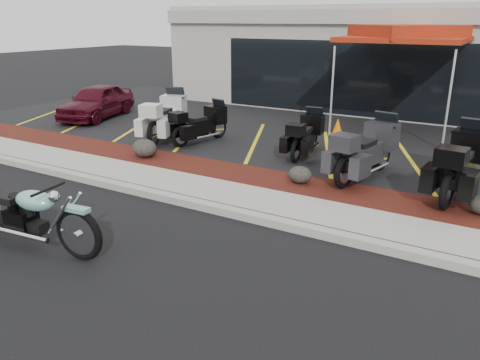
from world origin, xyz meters
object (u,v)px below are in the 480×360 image
Objects in this scene: touring_white at (176,110)px; traffic_cone at (338,126)px; popup_canopy at (406,35)px; parked_car at (97,101)px; hero_cruiser at (78,227)px.

traffic_cone is at bearing -79.54° from touring_white.
popup_canopy reaches higher than touring_white.
popup_canopy is (9.74, 3.19, 2.32)m from parked_car.
touring_white is 7.25m from popup_canopy.
touring_white is 4.93× the size of traffic_cone.
popup_canopy is at bearing -75.48° from touring_white.
hero_cruiser is at bearing -59.82° from parked_car.
popup_canopy is (5.88, 3.61, 2.20)m from touring_white.
hero_cruiser reaches higher than traffic_cone.
parked_car reaches higher than traffic_cone.
popup_canopy is at bearing 3.43° from parked_car.
hero_cruiser is 11.20m from popup_canopy.
traffic_cone is 3.31m from popup_canopy.
parked_car is 7.01× the size of traffic_cone.
parked_car is at bearing 128.89° from hero_cruiser.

